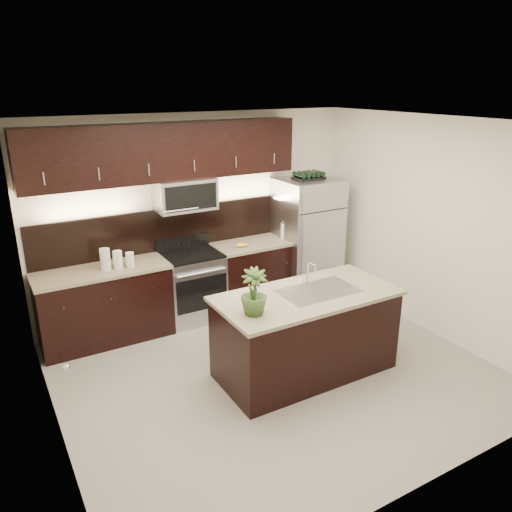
{
  "coord_description": "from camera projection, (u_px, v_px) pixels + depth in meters",
  "views": [
    {
      "loc": [
        -2.6,
        -4.07,
        3.07
      ],
      "look_at": [
        0.07,
        0.55,
        1.19
      ],
      "focal_mm": 35.0,
      "sensor_mm": 36.0,
      "label": 1
    }
  ],
  "objects": [
    {
      "name": "ground",
      "position": [
        275.0,
        372.0,
        5.57
      ],
      "size": [
        4.5,
        4.5,
        0.0
      ],
      "primitive_type": "plane",
      "color": "gray",
      "rests_on": "ground"
    },
    {
      "name": "wine_rack",
      "position": [
        309.0,
        176.0,
        7.04
      ],
      "size": [
        0.43,
        0.27,
        0.1
      ],
      "color": "black",
      "rests_on": "refrigerator"
    },
    {
      "name": "plant",
      "position": [
        254.0,
        292.0,
        4.75
      ],
      "size": [
        0.31,
        0.31,
        0.46
      ],
      "primitive_type": "imported",
      "rotation": [
        0.0,
        0.0,
        -0.23
      ],
      "color": "#324C1E",
      "rests_on": "island"
    },
    {
      "name": "refrigerator",
      "position": [
        307.0,
        238.0,
        7.35
      ],
      "size": [
        0.85,
        0.77,
        1.76
      ],
      "primitive_type": "cube",
      "color": "#B2B2B7",
      "rests_on": "ground"
    },
    {
      "name": "french_press",
      "position": [
        284.0,
        230.0,
        7.11
      ],
      "size": [
        0.12,
        0.12,
        0.33
      ],
      "rotation": [
        0.0,
        0.0,
        0.38
      ],
      "color": "silver",
      "rests_on": "counter_run"
    },
    {
      "name": "island",
      "position": [
        306.0,
        333.0,
        5.43
      ],
      "size": [
        1.96,
        0.96,
        0.94
      ],
      "color": "black",
      "rests_on": "ground"
    },
    {
      "name": "canisters",
      "position": [
        115.0,
        260.0,
        5.95
      ],
      "size": [
        0.38,
        0.17,
        0.26
      ],
      "rotation": [
        0.0,
        0.0,
        -0.22
      ],
      "color": "silver",
      "rests_on": "counter_run"
    },
    {
      "name": "bananas",
      "position": [
        239.0,
        245.0,
        6.76
      ],
      "size": [
        0.2,
        0.17,
        0.05
      ],
      "primitive_type": "ellipsoid",
      "rotation": [
        0.0,
        0.0,
        -0.3
      ],
      "color": "gold",
      "rests_on": "counter_run"
    },
    {
      "name": "sink_faucet",
      "position": [
        318.0,
        289.0,
        5.35
      ],
      "size": [
        0.84,
        0.5,
        0.28
      ],
      "color": "silver",
      "rests_on": "island"
    },
    {
      "name": "room_walls",
      "position": [
        269.0,
        228.0,
        4.93
      ],
      "size": [
        4.52,
        4.02,
        2.71
      ],
      "color": "silver",
      "rests_on": "ground"
    },
    {
      "name": "counter_run",
      "position": [
        178.0,
        289.0,
        6.58
      ],
      "size": [
        3.51,
        0.65,
        0.94
      ],
      "color": "black",
      "rests_on": "ground"
    },
    {
      "name": "upper_fixtures",
      "position": [
        169.0,
        161.0,
        6.16
      ],
      "size": [
        3.49,
        0.4,
        1.66
      ],
      "color": "black",
      "rests_on": "counter_run"
    }
  ]
}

